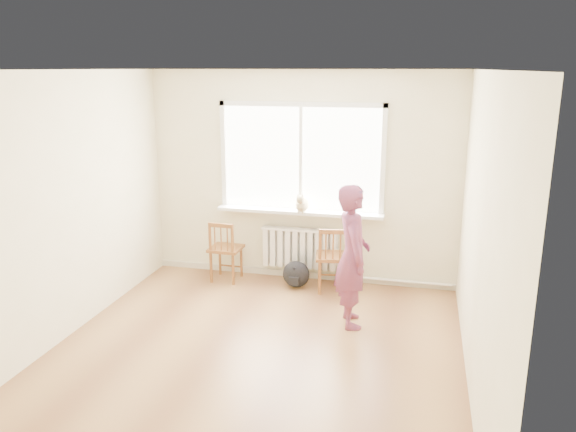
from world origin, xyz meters
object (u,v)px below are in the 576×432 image
Objects in this scene: chair_right at (333,259)px; cat at (302,204)px; backpack at (296,274)px; person at (353,256)px; chair_left at (225,251)px.

chair_right is 2.17× the size of cat.
cat is (-0.44, 0.20, 0.63)m from chair_right.
cat is 1.12× the size of backpack.
cat is at bearing -34.13° from chair_right.
person is at bearing -53.28° from cat.
chair_right is at bearing -3.80° from backpack.
cat is at bearing 78.89° from backpack.
person is at bearing 155.24° from chair_left.
chair_left is 0.97× the size of chair_right.
cat reaches higher than backpack.
chair_left is 1.19m from cat.
cat is at bearing -168.35° from chair_left.
chair_right is 0.54× the size of person.
chair_right is 2.43× the size of backpack.
person is 4.00× the size of cat.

